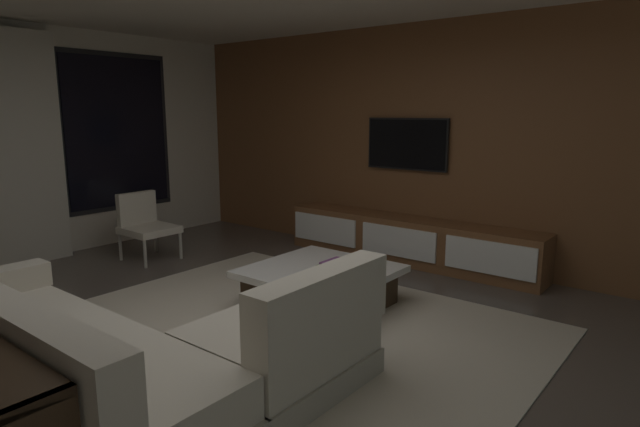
% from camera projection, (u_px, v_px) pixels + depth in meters
% --- Properties ---
extents(floor, '(9.20, 9.20, 0.00)m').
position_uv_depth(floor, '(235.00, 346.00, 3.98)').
color(floor, '#564C44').
extents(back_wall_with_window, '(6.60, 0.30, 2.70)m').
position_uv_depth(back_wall_with_window, '(4.00, 146.00, 5.88)').
color(back_wall_with_window, beige).
rests_on(back_wall_with_window, floor).
extents(media_wall, '(0.12, 7.80, 2.70)m').
position_uv_depth(media_wall, '(431.00, 144.00, 6.07)').
color(media_wall, brown).
rests_on(media_wall, floor).
extents(area_rug, '(3.20, 3.80, 0.01)m').
position_uv_depth(area_rug, '(277.00, 333.00, 4.18)').
color(area_rug, beige).
rests_on(area_rug, floor).
extents(sectional_couch, '(1.98, 2.50, 0.82)m').
position_uv_depth(sectional_couch, '(123.00, 358.00, 3.15)').
color(sectional_couch, '#B1A997').
rests_on(sectional_couch, floor).
extents(coffee_table, '(1.16, 1.16, 0.36)m').
position_uv_depth(coffee_table, '(320.00, 287.00, 4.73)').
color(coffee_table, '#342415').
rests_on(coffee_table, floor).
extents(book_stack_on_coffee_table, '(0.29, 0.20, 0.05)m').
position_uv_depth(book_stack_on_coffee_table, '(335.00, 264.00, 4.73)').
color(book_stack_on_coffee_table, '#587039').
rests_on(book_stack_on_coffee_table, coffee_table).
extents(accent_chair_near_window, '(0.54, 0.56, 0.78)m').
position_uv_depth(accent_chair_near_window, '(145.00, 222.00, 6.25)').
color(accent_chair_near_window, '#B2ADA0').
rests_on(accent_chair_near_window, floor).
extents(media_console, '(0.46, 3.10, 0.52)m').
position_uv_depth(media_console, '(411.00, 242.00, 6.09)').
color(media_console, brown).
rests_on(media_console, floor).
extents(mounted_tv, '(0.05, 1.03, 0.60)m').
position_uv_depth(mounted_tv, '(407.00, 144.00, 6.14)').
color(mounted_tv, black).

